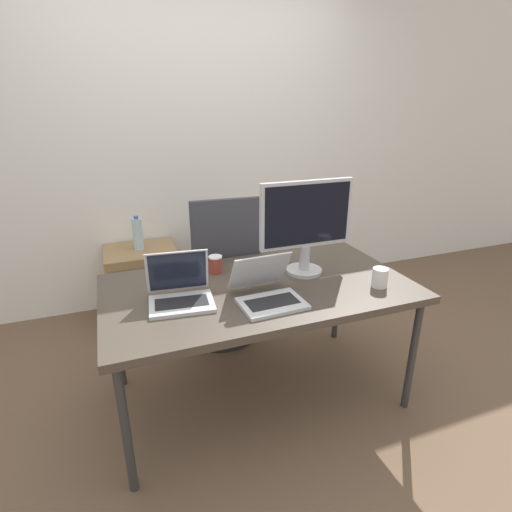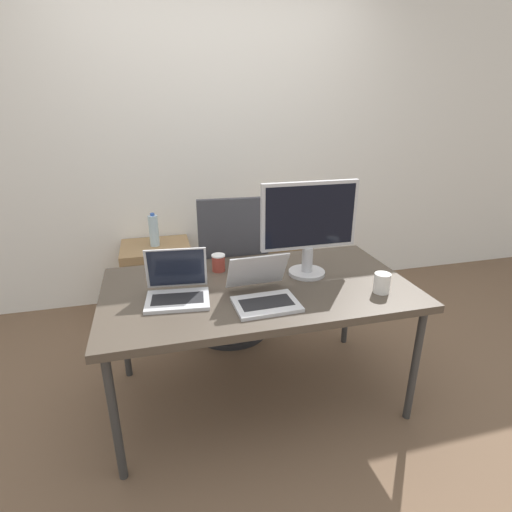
{
  "view_description": "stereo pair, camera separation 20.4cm",
  "coord_description": "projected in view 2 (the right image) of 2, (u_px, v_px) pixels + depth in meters",
  "views": [
    {
      "loc": [
        -0.69,
        -1.78,
        1.62
      ],
      "look_at": [
        0.0,
        0.04,
        0.86
      ],
      "focal_mm": 28.0,
      "sensor_mm": 36.0,
      "label": 1
    },
    {
      "loc": [
        -0.49,
        -1.85,
        1.62
      ],
      "look_at": [
        0.0,
        0.04,
        0.86
      ],
      "focal_mm": 28.0,
      "sensor_mm": 36.0,
      "label": 2
    }
  ],
  "objects": [
    {
      "name": "office_chair",
      "position": [
        231.0,
        286.0,
        2.82
      ],
      "size": [
        0.56,
        0.57,
        1.07
      ],
      "color": "#232326",
      "rests_on": "ground_plane"
    },
    {
      "name": "cabinet_right",
      "position": [
        274.0,
        267.0,
        3.46
      ],
      "size": [
        0.53,
        0.46,
        0.57
      ],
      "color": "#99754C",
      "rests_on": "ground_plane"
    },
    {
      "name": "desk",
      "position": [
        258.0,
        293.0,
        2.13
      ],
      "size": [
        1.61,
        0.89,
        0.71
      ],
      "color": "#473D33",
      "rests_on": "ground_plane"
    },
    {
      "name": "laptop_right",
      "position": [
        263.0,
        292.0,
        1.93
      ],
      "size": [
        0.31,
        0.34,
        0.21
      ],
      "color": "silver",
      "rests_on": "desk"
    },
    {
      "name": "monitor",
      "position": [
        309.0,
        225.0,
        2.14
      ],
      "size": [
        0.54,
        0.2,
        0.52
      ],
      "color": "#B7B7BC",
      "rests_on": "desk"
    },
    {
      "name": "cabinet_left",
      "position": [
        158.0,
        278.0,
        3.23
      ],
      "size": [
        0.53,
        0.46,
        0.57
      ],
      "color": "#99754C",
      "rests_on": "ground_plane"
    },
    {
      "name": "water_bottle",
      "position": [
        154.0,
        231.0,
        3.09
      ],
      "size": [
        0.07,
        0.07,
        0.26
      ],
      "color": "silver",
      "rests_on": "cabinet_left"
    },
    {
      "name": "wall_back",
      "position": [
        211.0,
        144.0,
        3.23
      ],
      "size": [
        10.0,
        0.05,
        2.6
      ],
      "color": "white",
      "rests_on": "ground_plane"
    },
    {
      "name": "coffee_cup_white",
      "position": [
        382.0,
        283.0,
        2.02
      ],
      "size": [
        0.08,
        0.08,
        0.1
      ],
      "color": "white",
      "rests_on": "desk"
    },
    {
      "name": "laptop_left",
      "position": [
        177.0,
        289.0,
        1.96
      ],
      "size": [
        0.33,
        0.29,
        0.24
      ],
      "color": "silver",
      "rests_on": "desk"
    },
    {
      "name": "ground_plane",
      "position": [
        258.0,
        394.0,
        2.37
      ],
      "size": [
        14.0,
        14.0,
        0.0
      ],
      "primitive_type": "plane",
      "color": "brown"
    },
    {
      "name": "coffee_cup_brown",
      "position": [
        218.0,
        263.0,
        2.27
      ],
      "size": [
        0.08,
        0.08,
        0.1
      ],
      "color": "maroon",
      "rests_on": "desk"
    }
  ]
}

